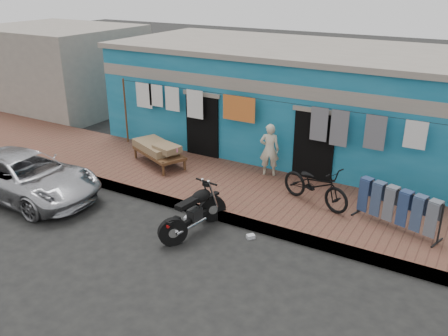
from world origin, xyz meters
TOP-DOWN VIEW (x-y plane):
  - ground at (0.00, 0.00)m, footprint 80.00×80.00m
  - sidewalk at (0.00, 3.00)m, footprint 28.00×3.00m
  - curb at (0.00, 1.55)m, footprint 28.00×0.10m
  - building at (-0.00, 6.99)m, footprint 12.20×5.20m
  - neighbor_left at (-11.00, 7.00)m, footprint 6.00×5.00m
  - clothesline at (-0.44, 4.25)m, footprint 10.06×0.06m
  - car at (-4.83, 0.14)m, footprint 4.28×1.98m
  - seated_person at (0.19, 4.11)m, footprint 0.61×0.51m
  - bicycle at (1.91, 3.04)m, footprint 1.98×1.20m
  - motorcycle at (-0.08, 0.78)m, footprint 1.00×1.84m
  - charpoy at (-2.90, 3.21)m, footprint 2.56×2.28m
  - jeans_rack at (3.85, 2.85)m, footprint 2.20×1.49m
  - litter_a at (-0.50, 1.20)m, footprint 0.21×0.18m
  - litter_b at (1.15, 1.20)m, footprint 0.21×0.21m
  - litter_c at (-0.41, 0.87)m, footprint 0.23×0.24m

SIDE VIEW (x-z plane):
  - ground at x=0.00m, z-range 0.00..0.00m
  - litter_c at x=-0.41m, z-range 0.00..0.08m
  - litter_b at x=1.15m, z-range 0.00..0.09m
  - litter_a at x=-0.50m, z-range 0.00..0.09m
  - sidewalk at x=0.00m, z-range 0.00..0.25m
  - curb at x=0.00m, z-range 0.00..0.25m
  - motorcycle at x=-0.08m, z-range 0.00..1.10m
  - charpoy at x=-2.90m, z-range 0.25..0.89m
  - car at x=-4.83m, z-range 0.00..1.20m
  - jeans_rack at x=3.85m, z-range 0.25..1.20m
  - bicycle at x=1.91m, z-range 0.25..1.46m
  - seated_person at x=0.19m, z-range 0.25..1.71m
  - building at x=0.00m, z-range 0.01..3.37m
  - neighbor_left at x=-11.00m, z-range 0.00..3.40m
  - clothesline at x=-0.44m, z-range 0.77..2.87m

